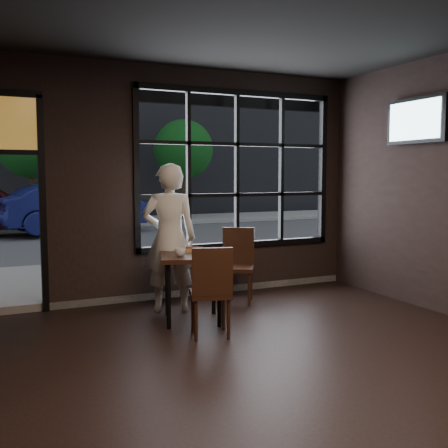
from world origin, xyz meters
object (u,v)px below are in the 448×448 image
chair_near (210,291)px  navy_car (74,207)px  cafe_table (192,288)px  man (169,238)px

chair_near → navy_car: navy_car is taller
cafe_table → man: size_ratio=0.43×
chair_near → navy_car: 10.48m
cafe_table → navy_car: size_ratio=0.19×
chair_near → navy_car: size_ratio=0.23×
navy_car → cafe_table: bearing=168.6°
chair_near → cafe_table: bearing=-76.4°
cafe_table → navy_car: (0.15, 9.87, 0.40)m
cafe_table → navy_car: bearing=106.0°
cafe_table → chair_near: (-0.03, -0.60, 0.09)m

